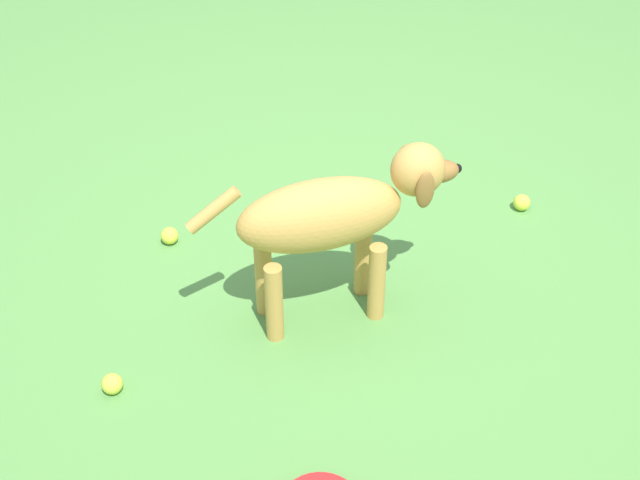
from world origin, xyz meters
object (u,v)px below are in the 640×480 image
at_px(dog, 336,215).
at_px(tennis_ball_0, 170,236).
at_px(tennis_ball_1, 112,384).
at_px(tennis_ball_2, 522,203).

relative_size(dog, tennis_ball_0, 12.83).
relative_size(dog, tennis_ball_1, 12.83).
height_order(dog, tennis_ball_2, dog).
relative_size(tennis_ball_0, tennis_ball_2, 1.00).
bearing_deg(tennis_ball_2, dog, 90.49).
bearing_deg(tennis_ball_1, tennis_ball_0, -43.44).
distance_m(dog, tennis_ball_1, 0.86).
bearing_deg(tennis_ball_0, dog, -159.50).
xyz_separation_m(dog, tennis_ball_0, (0.67, 0.25, -0.37)).
height_order(dog, tennis_ball_0, dog).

